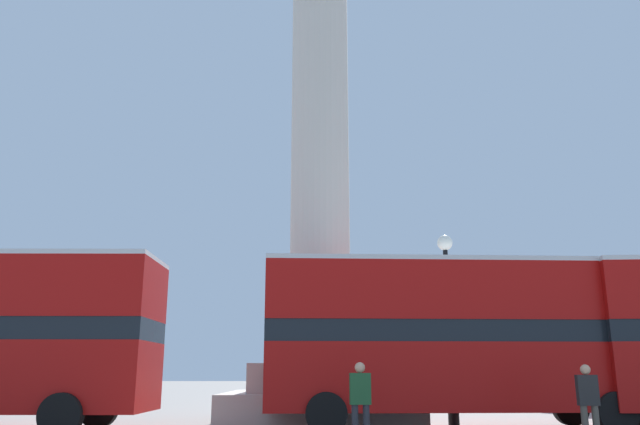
{
  "coord_description": "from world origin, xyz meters",
  "views": [
    {
      "loc": [
        -0.14,
        -20.47,
        1.43
      ],
      "look_at": [
        0.0,
        0.0,
        6.71
      ],
      "focal_mm": 35.0,
      "sensor_mm": 36.0,
      "label": 1
    }
  ],
  "objects_px": {
    "pedestrian_near_lamp": "(588,401)",
    "pedestrian_by_plinth": "(360,399)",
    "bus_b": "(455,335)",
    "equestrian_statue": "(579,370)",
    "monument_column": "(320,191)",
    "street_lamp": "(448,308)"
  },
  "relations": [
    {
      "from": "bus_b",
      "to": "equestrian_statue",
      "type": "relative_size",
      "value": 1.85
    },
    {
      "from": "monument_column",
      "to": "pedestrian_by_plinth",
      "type": "relative_size",
      "value": 12.94
    },
    {
      "from": "bus_b",
      "to": "street_lamp",
      "type": "distance_m",
      "value": 1.6
    },
    {
      "from": "monument_column",
      "to": "street_lamp",
      "type": "relative_size",
      "value": 3.92
    },
    {
      "from": "monument_column",
      "to": "bus_b",
      "type": "distance_m",
      "value": 7.15
    },
    {
      "from": "monument_column",
      "to": "equestrian_statue",
      "type": "bearing_deg",
      "value": 28.71
    },
    {
      "from": "bus_b",
      "to": "pedestrian_by_plinth",
      "type": "xyz_separation_m",
      "value": [
        -2.81,
        -3.54,
        -1.49
      ]
    },
    {
      "from": "pedestrian_near_lamp",
      "to": "pedestrian_by_plinth",
      "type": "bearing_deg",
      "value": -178.29
    },
    {
      "from": "equestrian_statue",
      "to": "monument_column",
      "type": "bearing_deg",
      "value": 178.02
    },
    {
      "from": "street_lamp",
      "to": "pedestrian_near_lamp",
      "type": "height_order",
      "value": "street_lamp"
    },
    {
      "from": "equestrian_statue",
      "to": "pedestrian_by_plinth",
      "type": "height_order",
      "value": "equestrian_statue"
    },
    {
      "from": "bus_b",
      "to": "pedestrian_near_lamp",
      "type": "relative_size",
      "value": 6.33
    },
    {
      "from": "equestrian_statue",
      "to": "bus_b",
      "type": "bearing_deg",
      "value": -157.82
    },
    {
      "from": "monument_column",
      "to": "street_lamp",
      "type": "height_order",
      "value": "monument_column"
    },
    {
      "from": "pedestrian_near_lamp",
      "to": "monument_column",
      "type": "bearing_deg",
      "value": 129.42
    },
    {
      "from": "street_lamp",
      "to": "pedestrian_by_plinth",
      "type": "xyz_separation_m",
      "value": [
        -2.94,
        -4.88,
        -2.35
      ]
    },
    {
      "from": "street_lamp",
      "to": "equestrian_statue",
      "type": "bearing_deg",
      "value": 49.11
    },
    {
      "from": "bus_b",
      "to": "pedestrian_by_plinth",
      "type": "distance_m",
      "value": 4.76
    },
    {
      "from": "equestrian_statue",
      "to": "pedestrian_by_plinth",
      "type": "xyz_separation_m",
      "value": [
        -9.92,
        -12.93,
        -0.64
      ]
    },
    {
      "from": "pedestrian_near_lamp",
      "to": "pedestrian_by_plinth",
      "type": "relative_size",
      "value": 0.97
    },
    {
      "from": "bus_b",
      "to": "street_lamp",
      "type": "height_order",
      "value": "street_lamp"
    },
    {
      "from": "equestrian_statue",
      "to": "pedestrian_by_plinth",
      "type": "relative_size",
      "value": 3.33
    }
  ]
}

